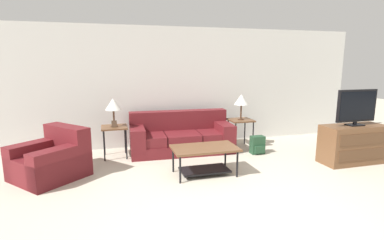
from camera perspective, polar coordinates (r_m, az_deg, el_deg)
name	(u,v)px	position (r m, az deg, el deg)	size (l,w,h in m)	color
ground_plane	(251,227)	(3.66, 11.22, -19.43)	(24.00, 24.00, 0.00)	beige
wall_back	(177,87)	(6.72, -2.93, 6.31)	(8.79, 0.06, 2.60)	silver
couch	(181,137)	(6.27, -2.11, -3.32)	(2.12, 0.98, 0.82)	maroon
armchair	(52,160)	(5.37, -25.18, -6.98)	(1.34, 1.33, 0.80)	maroon
coffee_table	(205,154)	(4.97, 2.40, -6.55)	(1.07, 0.63, 0.47)	brown
side_table_left	(114,130)	(6.02, -14.55, -1.86)	(0.49, 0.49, 0.62)	brown
side_table_right	(241,123)	(6.62, 9.25, -0.49)	(0.49, 0.49, 0.62)	brown
table_lamp_left	(113,105)	(5.93, -14.78, 2.82)	(0.31, 0.31, 0.55)	#472D1E
table_lamp_right	(241,100)	(6.54, 9.38, 3.77)	(0.31, 0.31, 0.55)	#472D1E
tv_console	(353,144)	(6.29, 28.28, -4.06)	(1.19, 0.50, 0.71)	brown
television	(357,107)	(6.17, 28.86, 2.25)	(0.82, 0.20, 0.66)	black
backpack	(257,145)	(6.27, 12.36, -4.70)	(0.28, 0.25, 0.37)	#23472D
picture_frame	(114,124)	(5.92, -14.60, -0.73)	(0.10, 0.04, 0.13)	#4C3828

